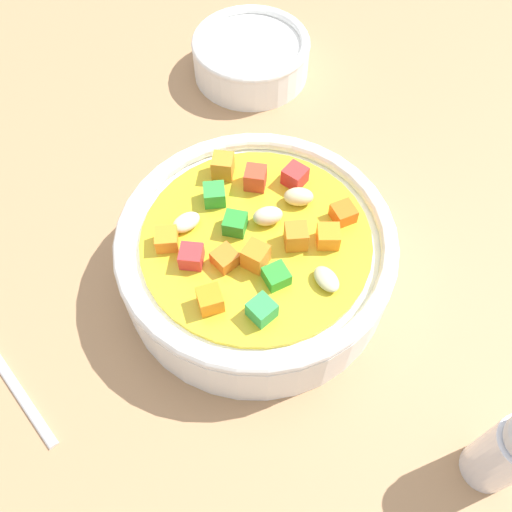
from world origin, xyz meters
The scene contains 5 objects.
ground_plane centered at (0.00, 0.00, -1.00)cm, with size 140.00×140.00×2.00cm, color #9E754F.
soup_bowl_main centered at (0.00, -0.01, 2.87)cm, with size 18.70×18.70×6.43cm.
spoon centered at (4.72, 16.64, 0.36)cm, with size 21.36×8.77×0.79cm.
side_bowl_small centered at (11.22, -18.99, 1.93)cm, with size 10.63×10.63×3.73cm.
pepper_shaker centered at (-18.45, 4.95, 4.05)cm, with size 2.92×2.92×8.14cm.
Camera 1 is at (-10.05, 17.84, 34.92)cm, focal length 39.06 mm.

